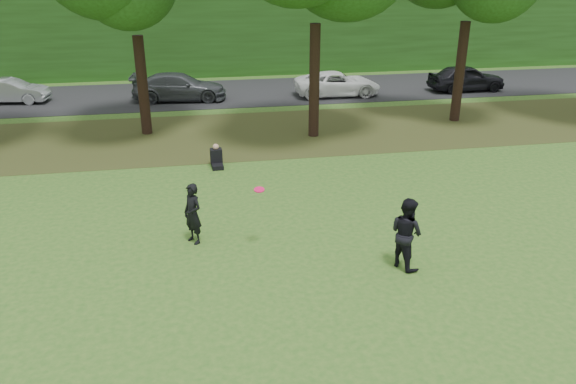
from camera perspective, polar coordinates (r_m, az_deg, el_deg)
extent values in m
plane|color=#2C5D1D|center=(12.42, -3.16, -11.90)|extent=(120.00, 120.00, 0.00)
cube|color=#4D3B1B|center=(24.22, -7.09, 5.72)|extent=(60.00, 7.00, 0.01)
cube|color=black|center=(31.95, -8.03, 9.86)|extent=(70.00, 7.00, 0.02)
cube|color=#204513|center=(37.44, -8.71, 15.59)|extent=(70.00, 3.00, 5.00)
imported|color=black|center=(14.93, -9.65, -2.20)|extent=(0.68, 0.72, 1.66)
imported|color=black|center=(13.86, 11.93, -4.09)|extent=(0.99, 1.09, 1.81)
imported|color=#9FA1A6|center=(32.78, -26.36, 9.19)|extent=(3.87, 1.74, 1.23)
imported|color=#44474D|center=(30.53, -11.00, 10.44)|extent=(5.02, 2.41, 1.41)
imported|color=white|center=(31.19, 5.04, 10.91)|extent=(4.67, 2.22, 1.29)
imported|color=black|center=(33.76, 17.65, 10.99)|extent=(4.26, 1.78, 1.44)
cylinder|color=#FA155B|center=(14.15, -2.94, 0.24)|extent=(0.38, 0.38, 0.09)
cube|color=black|center=(20.41, -7.18, 2.64)|extent=(0.42, 0.58, 0.16)
cube|color=black|center=(20.58, -7.30, 3.63)|extent=(0.43, 0.36, 0.56)
sphere|color=tan|center=(20.46, -7.35, 4.58)|extent=(0.22, 0.22, 0.22)
cylinder|color=black|center=(24.63, -14.56, 10.39)|extent=(0.44, 0.44, 4.12)
cylinder|color=black|center=(23.51, 2.69, 11.14)|extent=(0.44, 0.44, 4.62)
cylinder|color=black|center=(27.02, 17.05, 11.55)|extent=(0.44, 0.44, 4.45)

